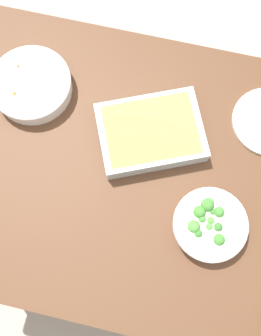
# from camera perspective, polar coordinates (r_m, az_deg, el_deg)

# --- Properties ---
(ground_plane) EXTENTS (6.00, 6.00, 0.00)m
(ground_plane) POSITION_cam_1_polar(r_m,az_deg,el_deg) (1.84, -0.00, -5.83)
(ground_plane) COLOR #B2A899
(dining_table) EXTENTS (1.20, 0.90, 0.74)m
(dining_table) POSITION_cam_1_polar(r_m,az_deg,el_deg) (1.20, -0.00, -1.08)
(dining_table) COLOR brown
(dining_table) RESTS_ON ground_plane
(stew_bowl) EXTENTS (0.25, 0.25, 0.06)m
(stew_bowl) POSITION_cam_1_polar(r_m,az_deg,el_deg) (1.21, -14.76, 12.06)
(stew_bowl) COLOR white
(stew_bowl) RESTS_ON dining_table
(broccoli_bowl) EXTENTS (0.21, 0.21, 0.07)m
(broccoli_bowl) POSITION_cam_1_polar(r_m,az_deg,el_deg) (1.08, 11.84, -8.33)
(broccoli_bowl) COLOR white
(broccoli_bowl) RESTS_ON dining_table
(baking_dish) EXTENTS (0.36, 0.32, 0.06)m
(baking_dish) POSITION_cam_1_polar(r_m,az_deg,el_deg) (1.11, 3.06, 5.40)
(baking_dish) COLOR silver
(baking_dish) RESTS_ON dining_table
(spoon_by_stew) EXTENTS (0.06, 0.17, 0.01)m
(spoon_by_stew) POSITION_cam_1_polar(r_m,az_deg,el_deg) (1.22, -14.51, 9.68)
(spoon_by_stew) COLOR silver
(spoon_by_stew) RESTS_ON dining_table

